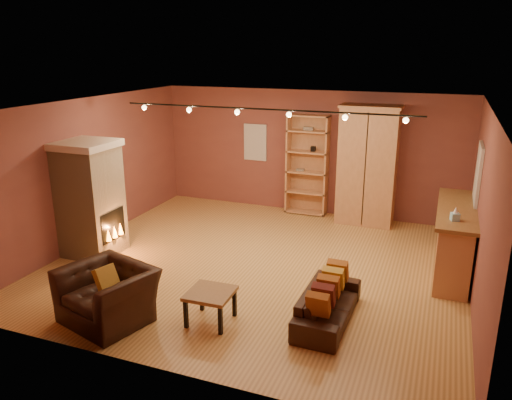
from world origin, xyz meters
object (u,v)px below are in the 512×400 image
at_px(fireplace, 91,199).
at_px(bar_counter, 454,239).
at_px(loveseat, 328,298).
at_px(coffee_table, 210,296).
at_px(armchair, 107,286).
at_px(armoire, 368,165).
at_px(bookcase, 308,164).

height_order(fireplace, bar_counter, fireplace).
bearing_deg(fireplace, loveseat, -10.06).
bearing_deg(fireplace, coffee_table, -24.98).
distance_m(fireplace, loveseat, 4.76).
height_order(armchair, coffee_table, armchair).
relative_size(loveseat, coffee_table, 2.56).
xyz_separation_m(fireplace, bar_counter, (6.24, 1.55, -0.48)).
bearing_deg(armoire, bookcase, 171.41).
height_order(bookcase, bar_counter, bookcase).
bearing_deg(loveseat, bar_counter, -33.11).
relative_size(bookcase, armchair, 1.68).
height_order(bar_counter, coffee_table, bar_counter).
relative_size(armoire, loveseat, 1.58).
distance_m(bookcase, armoire, 1.39).
bearing_deg(armchair, bar_counter, 53.78).
bearing_deg(armchair, fireplace, 148.53).
height_order(bookcase, coffee_table, bookcase).
xyz_separation_m(armoire, bar_counter, (1.81, -1.97, -0.71)).
distance_m(fireplace, armchair, 2.64).
xyz_separation_m(bar_counter, coffee_table, (-3.13, -3.00, -0.18)).
distance_m(bookcase, coffee_table, 5.23).
relative_size(bookcase, armoire, 0.89).
bearing_deg(coffee_table, bar_counter, 43.79).
distance_m(bookcase, armchair, 5.83).
bearing_deg(coffee_table, armoire, 75.11).
distance_m(bookcase, bar_counter, 3.89).
xyz_separation_m(bar_counter, loveseat, (-1.61, -2.38, -0.24)).
bearing_deg(fireplace, armoire, 38.49).
xyz_separation_m(armoire, loveseat, (0.20, -4.34, -0.95)).
height_order(bar_counter, armchair, bar_counter).
height_order(fireplace, coffee_table, fireplace).
xyz_separation_m(fireplace, armoire, (4.43, 3.52, 0.23)).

